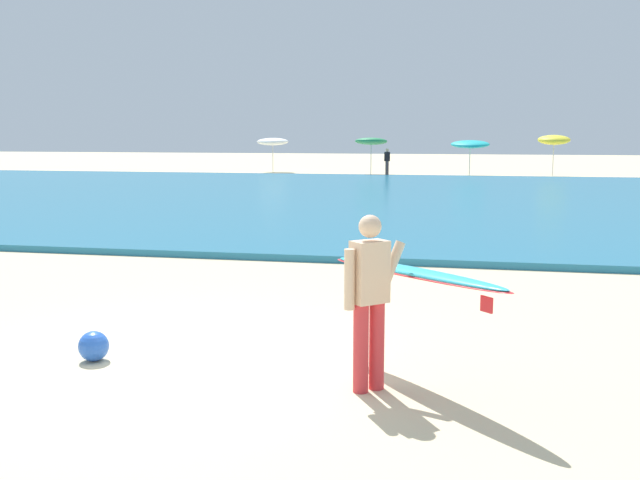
{
  "coord_description": "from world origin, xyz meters",
  "views": [
    {
      "loc": [
        3.04,
        -7.39,
        2.5
      ],
      "look_at": [
        1.11,
        1.96,
        1.1
      ],
      "focal_mm": 41.21,
      "sensor_mm": 36.0,
      "label": 1
    }
  ],
  "objects_px": {
    "beach_umbrella_0": "(273,142)",
    "beachgoer_near_row_left": "(387,161)",
    "beach_umbrella_3": "(554,140)",
    "beach_umbrella_1": "(371,141)",
    "beach_ball": "(94,346)",
    "surfer_with_board": "(391,284)",
    "beach_umbrella_2": "(470,144)"
  },
  "relations": [
    {
      "from": "surfer_with_board",
      "to": "beach_umbrella_0",
      "type": "bearing_deg",
      "value": 106.93
    },
    {
      "from": "beach_umbrella_1",
      "to": "beachgoer_near_row_left",
      "type": "distance_m",
      "value": 1.49
    },
    {
      "from": "beach_umbrella_0",
      "to": "beachgoer_near_row_left",
      "type": "distance_m",
      "value": 8.08
    },
    {
      "from": "beach_umbrella_1",
      "to": "beach_umbrella_3",
      "type": "xyz_separation_m",
      "value": [
        10.45,
        1.55,
        0.09
      ]
    },
    {
      "from": "beach_ball",
      "to": "beach_umbrella_1",
      "type": "bearing_deg",
      "value": 92.85
    },
    {
      "from": "beach_umbrella_0",
      "to": "beach_ball",
      "type": "height_order",
      "value": "beach_umbrella_0"
    },
    {
      "from": "beach_umbrella_1",
      "to": "beach_umbrella_3",
      "type": "height_order",
      "value": "beach_umbrella_3"
    },
    {
      "from": "surfer_with_board",
      "to": "beachgoer_near_row_left",
      "type": "relative_size",
      "value": 1.42
    },
    {
      "from": "beach_umbrella_3",
      "to": "beachgoer_near_row_left",
      "type": "bearing_deg",
      "value": -170.91
    },
    {
      "from": "beach_umbrella_2",
      "to": "beachgoer_near_row_left",
      "type": "distance_m",
      "value": 4.86
    },
    {
      "from": "beach_umbrella_1",
      "to": "beach_ball",
      "type": "bearing_deg",
      "value": -87.15
    },
    {
      "from": "surfer_with_board",
      "to": "beach_umbrella_0",
      "type": "relative_size",
      "value": 1.02
    },
    {
      "from": "beach_umbrella_1",
      "to": "beach_umbrella_3",
      "type": "relative_size",
      "value": 0.93
    },
    {
      "from": "beach_umbrella_1",
      "to": "beachgoer_near_row_left",
      "type": "bearing_deg",
      "value": 2.1
    },
    {
      "from": "beach_umbrella_0",
      "to": "beach_umbrella_3",
      "type": "bearing_deg",
      "value": -3.19
    },
    {
      "from": "beach_umbrella_3",
      "to": "beach_ball",
      "type": "relative_size",
      "value": 7.26
    },
    {
      "from": "beachgoer_near_row_left",
      "to": "beach_umbrella_1",
      "type": "bearing_deg",
      "value": -177.9
    },
    {
      "from": "beachgoer_near_row_left",
      "to": "beach_ball",
      "type": "height_order",
      "value": "beachgoer_near_row_left"
    },
    {
      "from": "beach_umbrella_2",
      "to": "beachgoer_near_row_left",
      "type": "bearing_deg",
      "value": -177.0
    },
    {
      "from": "beachgoer_near_row_left",
      "to": "beach_ball",
      "type": "bearing_deg",
      "value": -88.67
    },
    {
      "from": "surfer_with_board",
      "to": "beach_umbrella_3",
      "type": "relative_size",
      "value": 0.92
    },
    {
      "from": "surfer_with_board",
      "to": "beach_umbrella_3",
      "type": "xyz_separation_m",
      "value": [
        5.37,
        37.64,
        1.05
      ]
    },
    {
      "from": "beach_umbrella_2",
      "to": "beach_ball",
      "type": "height_order",
      "value": "beach_umbrella_2"
    },
    {
      "from": "beach_umbrella_3",
      "to": "beachgoer_near_row_left",
      "type": "relative_size",
      "value": 1.54
    },
    {
      "from": "beach_umbrella_1",
      "to": "beachgoer_near_row_left",
      "type": "xyz_separation_m",
      "value": [
        0.95,
        0.03,
        -1.15
      ]
    },
    {
      "from": "beach_umbrella_2",
      "to": "surfer_with_board",
      "type": "bearing_deg",
      "value": -90.98
    },
    {
      "from": "surfer_with_board",
      "to": "beach_ball",
      "type": "distance_m",
      "value": 3.41
    },
    {
      "from": "beach_ball",
      "to": "beach_umbrella_2",
      "type": "bearing_deg",
      "value": 83.83
    },
    {
      "from": "beach_umbrella_2",
      "to": "beach_ball",
      "type": "relative_size",
      "value": 6.66
    },
    {
      "from": "beach_umbrella_0",
      "to": "beachgoer_near_row_left",
      "type": "height_order",
      "value": "beach_umbrella_0"
    },
    {
      "from": "surfer_with_board",
      "to": "beach_umbrella_2",
      "type": "height_order",
      "value": "beach_umbrella_2"
    },
    {
      "from": "beach_umbrella_1",
      "to": "beach_umbrella_0",
      "type": "bearing_deg",
      "value": 159.37
    }
  ]
}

